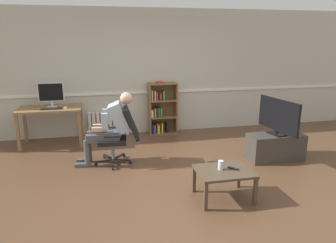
{
  "coord_description": "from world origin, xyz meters",
  "views": [
    {
      "loc": [
        -0.92,
        -4.16,
        2.08
      ],
      "look_at": [
        0.15,
        0.85,
        0.7
      ],
      "focal_mm": 33.18,
      "sensor_mm": 36.0,
      "label": 1
    }
  ],
  "objects_px": {
    "computer_mouse": "(65,108)",
    "coffee_table": "(224,174)",
    "office_chair": "(121,133)",
    "drinking_glass": "(221,165)",
    "tv_stand": "(275,147)",
    "computer_desk": "(50,113)",
    "radiator": "(109,123)",
    "imac_monitor": "(51,93)",
    "tv_screen": "(278,116)",
    "keyboard": "(51,109)",
    "spare_remote": "(233,168)",
    "bookshelf": "(161,110)",
    "person_seated": "(110,127)"
  },
  "relations": [
    {
      "from": "person_seated",
      "to": "spare_remote",
      "type": "relative_size",
      "value": 8.16
    },
    {
      "from": "bookshelf",
      "to": "person_seated",
      "type": "xyz_separation_m",
      "value": [
        -1.16,
        -1.53,
        0.11
      ]
    },
    {
      "from": "computer_desk",
      "to": "keyboard",
      "type": "height_order",
      "value": "keyboard"
    },
    {
      "from": "computer_desk",
      "to": "keyboard",
      "type": "relative_size",
      "value": 3.03
    },
    {
      "from": "imac_monitor",
      "to": "bookshelf",
      "type": "height_order",
      "value": "imac_monitor"
    },
    {
      "from": "imac_monitor",
      "to": "drinking_glass",
      "type": "distance_m",
      "value": 3.79
    },
    {
      "from": "imac_monitor",
      "to": "bookshelf",
      "type": "bearing_deg",
      "value": 5.44
    },
    {
      "from": "tv_stand",
      "to": "coffee_table",
      "type": "bearing_deg",
      "value": -141.93
    },
    {
      "from": "bookshelf",
      "to": "drinking_glass",
      "type": "height_order",
      "value": "bookshelf"
    },
    {
      "from": "tv_stand",
      "to": "coffee_table",
      "type": "relative_size",
      "value": 1.32
    },
    {
      "from": "spare_remote",
      "to": "keyboard",
      "type": "bearing_deg",
      "value": -87.14
    },
    {
      "from": "spare_remote",
      "to": "drinking_glass",
      "type": "bearing_deg",
      "value": -49.56
    },
    {
      "from": "keyboard",
      "to": "tv_stand",
      "type": "xyz_separation_m",
      "value": [
        3.91,
        -1.53,
        -0.53
      ]
    },
    {
      "from": "drinking_glass",
      "to": "spare_remote",
      "type": "relative_size",
      "value": 0.81
    },
    {
      "from": "bookshelf",
      "to": "tv_stand",
      "type": "distance_m",
      "value": 2.6
    },
    {
      "from": "computer_mouse",
      "to": "person_seated",
      "type": "height_order",
      "value": "person_seated"
    },
    {
      "from": "computer_desk",
      "to": "tv_stand",
      "type": "bearing_deg",
      "value": -22.95
    },
    {
      "from": "bookshelf",
      "to": "coffee_table",
      "type": "distance_m",
      "value": 3.09
    },
    {
      "from": "keyboard",
      "to": "computer_mouse",
      "type": "height_order",
      "value": "computer_mouse"
    },
    {
      "from": "person_seated",
      "to": "spare_remote",
      "type": "distance_m",
      "value": 2.19
    },
    {
      "from": "computer_desk",
      "to": "person_seated",
      "type": "xyz_separation_m",
      "value": [
        1.12,
        -1.24,
        0.0
      ]
    },
    {
      "from": "radiator",
      "to": "drinking_glass",
      "type": "bearing_deg",
      "value": -66.35
    },
    {
      "from": "imac_monitor",
      "to": "tv_stand",
      "type": "bearing_deg",
      "value": -24.1
    },
    {
      "from": "office_chair",
      "to": "tv_screen",
      "type": "height_order",
      "value": "tv_screen"
    },
    {
      "from": "keyboard",
      "to": "radiator",
      "type": "height_order",
      "value": "keyboard"
    },
    {
      "from": "computer_desk",
      "to": "drinking_glass",
      "type": "bearing_deg",
      "value": -47.71
    },
    {
      "from": "drinking_glass",
      "to": "spare_remote",
      "type": "height_order",
      "value": "drinking_glass"
    },
    {
      "from": "imac_monitor",
      "to": "coffee_table",
      "type": "relative_size",
      "value": 0.68
    },
    {
      "from": "office_chair",
      "to": "person_seated",
      "type": "distance_m",
      "value": 0.22
    },
    {
      "from": "computer_desk",
      "to": "coffee_table",
      "type": "distance_m",
      "value": 3.78
    },
    {
      "from": "radiator",
      "to": "person_seated",
      "type": "distance_m",
      "value": 1.68
    },
    {
      "from": "office_chair",
      "to": "drinking_glass",
      "type": "xyz_separation_m",
      "value": [
        1.2,
        -1.49,
        -0.06
      ]
    },
    {
      "from": "computer_desk",
      "to": "coffee_table",
      "type": "relative_size",
      "value": 1.66
    },
    {
      "from": "computer_desk",
      "to": "bookshelf",
      "type": "bearing_deg",
      "value": 7.26
    },
    {
      "from": "tv_stand",
      "to": "radiator",
      "type": "bearing_deg",
      "value": 143.87
    },
    {
      "from": "bookshelf",
      "to": "drinking_glass",
      "type": "xyz_separation_m",
      "value": [
        0.22,
        -3.04,
        -0.08
      ]
    },
    {
      "from": "computer_mouse",
      "to": "office_chair",
      "type": "xyz_separation_m",
      "value": [
        0.99,
        -1.13,
        -0.25
      ]
    },
    {
      "from": "tv_screen",
      "to": "drinking_glass",
      "type": "xyz_separation_m",
      "value": [
        -1.45,
        -1.07,
        -0.33
      ]
    },
    {
      "from": "computer_desk",
      "to": "spare_remote",
      "type": "xyz_separation_m",
      "value": [
        2.67,
        -2.77,
        -0.24
      ]
    },
    {
      "from": "bookshelf",
      "to": "tv_screen",
      "type": "relative_size",
      "value": 1.23
    },
    {
      "from": "computer_desk",
      "to": "office_chair",
      "type": "distance_m",
      "value": 1.81
    },
    {
      "from": "computer_mouse",
      "to": "drinking_glass",
      "type": "height_order",
      "value": "computer_mouse"
    },
    {
      "from": "computer_mouse",
      "to": "person_seated",
      "type": "bearing_deg",
      "value": -54.02
    },
    {
      "from": "imac_monitor",
      "to": "tv_screen",
      "type": "distance_m",
      "value": 4.29
    },
    {
      "from": "imac_monitor",
      "to": "keyboard",
      "type": "distance_m",
      "value": 0.34
    },
    {
      "from": "computer_desk",
      "to": "radiator",
      "type": "distance_m",
      "value": 1.25
    },
    {
      "from": "person_seated",
      "to": "coffee_table",
      "type": "height_order",
      "value": "person_seated"
    },
    {
      "from": "coffee_table",
      "to": "office_chair",
      "type": "bearing_deg",
      "value": 129.1
    },
    {
      "from": "computer_desk",
      "to": "computer_mouse",
      "type": "relative_size",
      "value": 12.03
    },
    {
      "from": "computer_mouse",
      "to": "coffee_table",
      "type": "bearing_deg",
      "value": -50.01
    }
  ]
}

